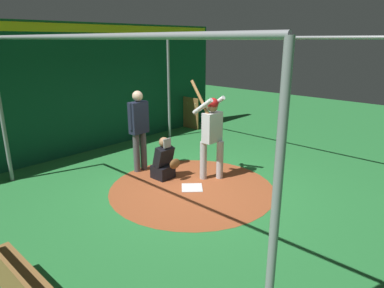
# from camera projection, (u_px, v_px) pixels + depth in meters

# --- Properties ---
(ground_plane) EXTENTS (25.48, 25.48, 0.00)m
(ground_plane) POSITION_uv_depth(u_px,v_px,m) (192.00, 188.00, 6.98)
(ground_plane) COLOR #287A38
(dirt_circle) EXTENTS (3.36, 3.36, 0.01)m
(dirt_circle) POSITION_uv_depth(u_px,v_px,m) (192.00, 188.00, 6.98)
(dirt_circle) COLOR #9E4C28
(dirt_circle) RESTS_ON ground
(home_plate) EXTENTS (0.59, 0.59, 0.01)m
(home_plate) POSITION_uv_depth(u_px,v_px,m) (192.00, 188.00, 6.97)
(home_plate) COLOR white
(home_plate) RESTS_ON dirt_circle
(batter) EXTENTS (0.68, 0.49, 2.12)m
(batter) POSITION_uv_depth(u_px,v_px,m) (212.00, 131.00, 7.16)
(batter) COLOR #B3B3B7
(batter) RESTS_ON ground
(catcher) EXTENTS (0.58, 0.40, 0.94)m
(catcher) POSITION_uv_depth(u_px,v_px,m) (164.00, 162.00, 7.38)
(catcher) COLOR black
(catcher) RESTS_ON ground
(umpire) EXTENTS (0.23, 0.49, 1.85)m
(umpire) POSITION_uv_depth(u_px,v_px,m) (139.00, 126.00, 7.64)
(umpire) COLOR #4C4C51
(umpire) RESTS_ON ground
(back_wall) EXTENTS (0.23, 9.48, 3.34)m
(back_wall) POSITION_uv_depth(u_px,v_px,m) (86.00, 88.00, 8.97)
(back_wall) COLOR #0F472D
(back_wall) RESTS_ON ground
(cage_frame) EXTENTS (6.35, 4.78, 2.99)m
(cage_frame) POSITION_uv_depth(u_px,v_px,m) (192.00, 83.00, 6.35)
(cage_frame) COLOR gray
(cage_frame) RESTS_ON ground
(bat_rack) EXTENTS (1.06, 0.21, 1.05)m
(bat_rack) POSITION_uv_depth(u_px,v_px,m) (187.00, 113.00, 11.70)
(bat_rack) COLOR olive
(bat_rack) RESTS_ON ground
(bench) EXTENTS (1.63, 0.36, 0.85)m
(bench) POSITION_uv_depth(u_px,v_px,m) (14.00, 281.00, 3.65)
(bench) COLOR olive
(bench) RESTS_ON ground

